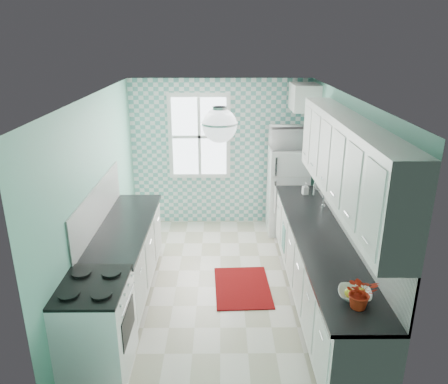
{
  "coord_description": "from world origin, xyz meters",
  "views": [
    {
      "loc": [
        0.02,
        -5.02,
        3.15
      ],
      "look_at": [
        0.05,
        0.25,
        1.25
      ],
      "focal_mm": 35.0,
      "sensor_mm": 36.0,
      "label": 1
    }
  ],
  "objects_px": {
    "ceiling_light": "(220,125)",
    "potted_plant": "(361,292)",
    "stove": "(96,326)",
    "microwave": "(290,137)",
    "sink": "(309,209)",
    "fruit_bowl": "(355,295)",
    "fridge": "(287,190)"
  },
  "relations": [
    {
      "from": "ceiling_light",
      "to": "stove",
      "type": "relative_size",
      "value": 0.37
    },
    {
      "from": "fruit_bowl",
      "to": "stove",
      "type": "bearing_deg",
      "value": 175.14
    },
    {
      "from": "ceiling_light",
      "to": "potted_plant",
      "type": "relative_size",
      "value": 1.16
    },
    {
      "from": "fruit_bowl",
      "to": "microwave",
      "type": "distance_m",
      "value": 3.53
    },
    {
      "from": "ceiling_light",
      "to": "fruit_bowl",
      "type": "relative_size",
      "value": 1.19
    },
    {
      "from": "fridge",
      "to": "fruit_bowl",
      "type": "xyz_separation_m",
      "value": [
        0.09,
        -3.47,
        0.25
      ]
    },
    {
      "from": "potted_plant",
      "to": "ceiling_light",
      "type": "bearing_deg",
      "value": 139.35
    },
    {
      "from": "ceiling_light",
      "to": "sink",
      "type": "xyz_separation_m",
      "value": [
        1.2,
        1.25,
        -1.39
      ]
    },
    {
      "from": "fridge",
      "to": "sink",
      "type": "relative_size",
      "value": 2.71
    },
    {
      "from": "stove",
      "to": "microwave",
      "type": "relative_size",
      "value": 1.52
    },
    {
      "from": "ceiling_light",
      "to": "potted_plant",
      "type": "height_order",
      "value": "ceiling_light"
    },
    {
      "from": "microwave",
      "to": "ceiling_light",
      "type": "bearing_deg",
      "value": 63.66
    },
    {
      "from": "ceiling_light",
      "to": "fridge",
      "type": "distance_m",
      "value": 3.23
    },
    {
      "from": "microwave",
      "to": "sink",
      "type": "bearing_deg",
      "value": 91.02
    },
    {
      "from": "microwave",
      "to": "potted_plant",
      "type": "bearing_deg",
      "value": 88.4
    },
    {
      "from": "ceiling_light",
      "to": "sink",
      "type": "relative_size",
      "value": 0.65
    },
    {
      "from": "sink",
      "to": "potted_plant",
      "type": "distance_m",
      "value": 2.29
    },
    {
      "from": "sink",
      "to": "ceiling_light",
      "type": "bearing_deg",
      "value": -130.72
    },
    {
      "from": "stove",
      "to": "potted_plant",
      "type": "xyz_separation_m",
      "value": [
        2.4,
        -0.34,
        0.59
      ]
    },
    {
      "from": "stove",
      "to": "microwave",
      "type": "xyz_separation_m",
      "value": [
        2.31,
        3.27,
        1.12
      ]
    },
    {
      "from": "stove",
      "to": "sink",
      "type": "relative_size",
      "value": 1.77
    },
    {
      "from": "sink",
      "to": "microwave",
      "type": "bearing_deg",
      "value": 97.15
    },
    {
      "from": "ceiling_light",
      "to": "stove",
      "type": "height_order",
      "value": "ceiling_light"
    },
    {
      "from": "fridge",
      "to": "microwave",
      "type": "bearing_deg",
      "value": 55.0
    },
    {
      "from": "sink",
      "to": "potted_plant",
      "type": "xyz_separation_m",
      "value": [
        -0.0,
        -2.28,
        0.16
      ]
    },
    {
      "from": "potted_plant",
      "to": "microwave",
      "type": "xyz_separation_m",
      "value": [
        -0.09,
        3.61,
        0.53
      ]
    },
    {
      "from": "stove",
      "to": "potted_plant",
      "type": "relative_size",
      "value": 3.15
    },
    {
      "from": "fruit_bowl",
      "to": "microwave",
      "type": "bearing_deg",
      "value": 91.49
    },
    {
      "from": "potted_plant",
      "to": "sink",
      "type": "bearing_deg",
      "value": 89.91
    },
    {
      "from": "fridge",
      "to": "ceiling_light",
      "type": "bearing_deg",
      "value": -113.12
    },
    {
      "from": "fridge",
      "to": "sink",
      "type": "distance_m",
      "value": 1.34
    },
    {
      "from": "stove",
      "to": "microwave",
      "type": "bearing_deg",
      "value": 52.37
    }
  ]
}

